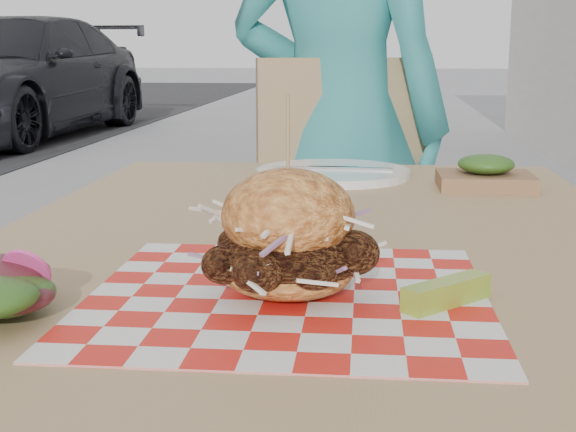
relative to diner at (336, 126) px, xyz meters
name	(u,v)px	position (x,y,z in m)	size (l,w,h in m)	color
diner	(336,126)	(0.00, 0.00, 0.00)	(0.57, 0.38, 1.57)	teal
car_dark	(12,76)	(-3.85, 6.68, -0.12)	(1.87, 4.60, 1.34)	black
patio_table	(318,293)	(0.02, -1.04, -0.11)	(0.80, 1.20, 0.75)	tan
patio_chair	(330,228)	(-0.01, -0.14, -0.23)	(0.51, 0.52, 0.95)	tan
paper_liner	(288,295)	(0.00, -1.30, -0.03)	(0.36, 0.36, 0.00)	red
sandwich	(288,241)	(0.00, -1.30, 0.02)	(0.16, 0.16, 0.18)	#DB8A3D
pickle_spear	(447,293)	(0.15, -1.32, -0.02)	(0.10, 0.02, 0.02)	#8EA730
side_salad	(1,299)	(-0.23, -1.38, -0.02)	(0.14, 0.14, 0.05)	#3F1419
place_setting	(333,173)	(0.02, -0.60, -0.03)	(0.27, 0.27, 0.02)	white
kraft_tray	(486,175)	(0.27, -0.70, -0.01)	(0.15, 0.12, 0.06)	brown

